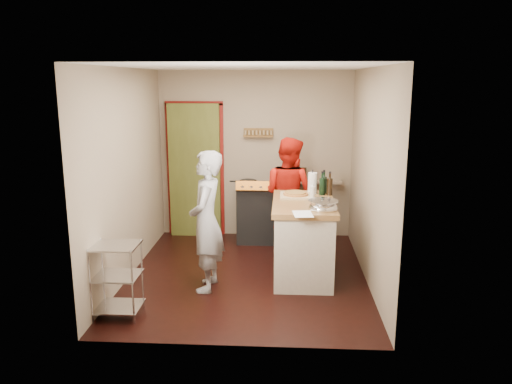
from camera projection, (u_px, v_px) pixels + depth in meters
floor at (247, 275)px, 6.41m from camera, size 3.50×3.50×0.00m
back_wall at (215, 165)px, 7.93m from camera, size 3.00×0.44×2.60m
left_wall at (127, 174)px, 6.21m from camera, size 0.04×3.50×2.60m
right_wall at (370, 177)px, 6.04m from camera, size 0.04×3.50×2.60m
ceiling at (246, 66)px, 5.84m from camera, size 3.00×3.50×0.02m
stove at (257, 213)px, 7.70m from camera, size 0.60×0.63×1.00m
wire_shelving at (117, 277)px, 5.22m from camera, size 0.48×0.40×0.80m
island at (303, 237)px, 6.30m from camera, size 0.77×1.41×1.29m
person_stripe at (206, 222)px, 5.83m from camera, size 0.42×0.62×1.67m
person_red at (288, 194)px, 7.25m from camera, size 1.02×0.97×1.66m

